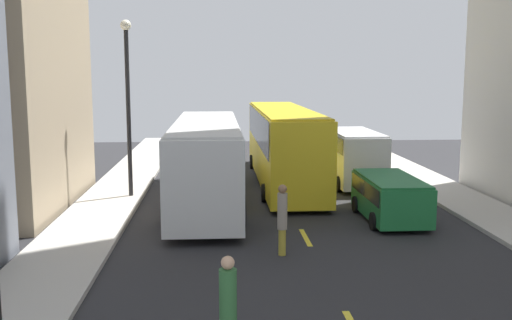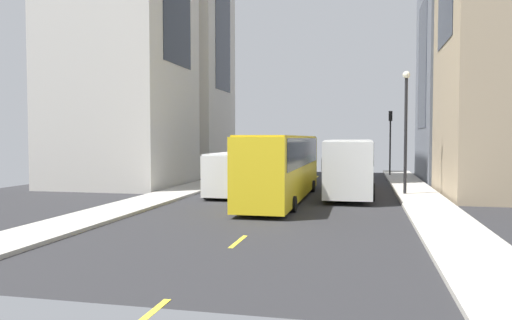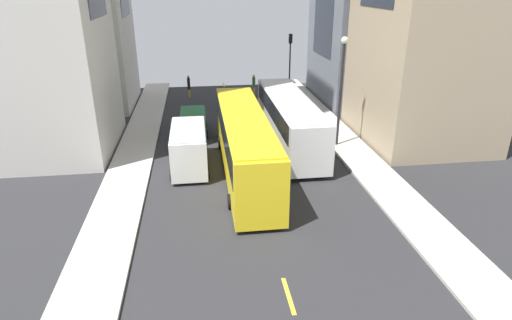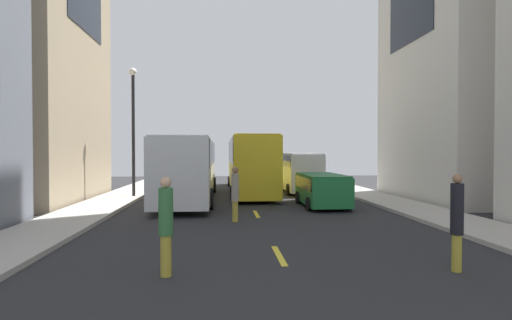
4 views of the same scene
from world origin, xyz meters
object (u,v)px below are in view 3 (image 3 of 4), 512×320
delivery_van_white (189,145)px  pedestrian_waiting_curb (254,84)px  pedestrian_walking_far (244,103)px  city_bus_white (289,117)px  traffic_light_near_corner (290,52)px  car_green_0 (193,121)px  pedestrian_crossing_near (189,86)px  streetcar_yellow (244,139)px

delivery_van_white → pedestrian_waiting_curb: 18.45m
pedestrian_walking_far → delivery_van_white: bearing=150.9°
city_bus_white → pedestrian_waiting_curb: size_ratio=5.94×
delivery_van_white → pedestrian_walking_far: size_ratio=2.43×
traffic_light_near_corner → delivery_van_white: bearing=60.9°
car_green_0 → pedestrian_crossing_near: size_ratio=1.93×
delivery_van_white → car_green_0: 6.78m
pedestrian_waiting_curb → pedestrian_walking_far: 6.94m
city_bus_white → streetcar_yellow: 5.66m
streetcar_yellow → delivery_van_white: (3.27, -0.98, -0.61)m
delivery_van_white → pedestrian_walking_far: bearing=-113.3°
pedestrian_waiting_curb → pedestrian_crossing_near: (6.41, -0.19, 0.02)m
delivery_van_white → pedestrian_waiting_curb: delivery_van_white is taller
streetcar_yellow → pedestrian_walking_far: streetcar_yellow is taller
streetcar_yellow → car_green_0: 8.39m
delivery_van_white → pedestrian_walking_far: (-4.57, -10.63, -0.36)m
delivery_van_white → city_bus_white: bearing=-153.8°
streetcar_yellow → pedestrian_waiting_curb: streetcar_yellow is taller
pedestrian_waiting_curb → traffic_light_near_corner: 4.82m
pedestrian_crossing_near → city_bus_white: bearing=9.3°
city_bus_white → pedestrian_waiting_curb: city_bus_white is taller
car_green_0 → pedestrian_crossing_near: bearing=-88.0°
city_bus_white → traffic_light_near_corner: 15.04m
pedestrian_waiting_curb → streetcar_yellow: bearing=118.1°
city_bus_white → pedestrian_waiting_curb: (0.61, -13.97, -0.85)m
pedestrian_walking_far → car_green_0: bearing=126.0°
delivery_van_white → car_green_0: (-0.24, -6.75, -0.58)m
city_bus_white → pedestrian_crossing_near: bearing=-63.6°
streetcar_yellow → pedestrian_crossing_near: 18.85m
car_green_0 → delivery_van_white: bearing=88.0°
city_bus_white → streetcar_yellow: bearing=50.4°
city_bus_white → delivery_van_white: 7.67m
pedestrian_walking_far → pedestrian_waiting_curb: bearing=-20.0°
car_green_0 → pedestrian_walking_far: bearing=-138.2°
delivery_van_white → streetcar_yellow: bearing=163.3°
pedestrian_waiting_curb → pedestrian_crossing_near: size_ratio=0.98×
streetcar_yellow → city_bus_white: bearing=-129.6°
car_green_0 → pedestrian_walking_far: pedestrian_walking_far is taller
delivery_van_white → pedestrian_crossing_near: size_ratio=2.35×
traffic_light_near_corner → pedestrian_walking_far: bearing=53.4°
pedestrian_walking_far → pedestrian_crossing_near: bearing=28.4°
pedestrian_waiting_curb → pedestrian_walking_far: size_ratio=1.02×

